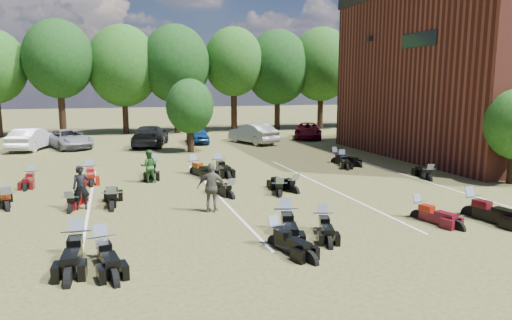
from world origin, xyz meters
name	(u,v)px	position (x,y,z in m)	size (l,w,h in m)	color
ground	(313,207)	(0.00, 0.00, 0.00)	(160.00, 160.00, 0.00)	brown
car_1	(32,139)	(-12.46, 19.87, 0.78)	(1.64, 4.71, 1.55)	#BCBCC1
car_2	(69,139)	(-10.04, 19.96, 0.68)	(2.26, 4.89, 1.36)	gray
car_3	(150,136)	(-4.37, 19.31, 0.78)	(2.17, 5.35, 1.55)	black
car_4	(197,134)	(-0.69, 20.16, 0.69)	(1.63, 4.05, 1.38)	navy
car_5	(253,133)	(3.39, 18.60, 0.78)	(1.65, 4.73, 1.56)	#A6A5A1
car_6	(308,131)	(8.83, 20.40, 0.66)	(2.20, 4.78, 1.33)	#55040F
car_7	(372,130)	(13.96, 18.64, 0.76)	(2.12, 5.22, 1.52)	#3C3C41
person_black	(81,188)	(-8.22, 2.24, 0.81)	(0.59, 0.39, 1.62)	black
person_green	(149,166)	(-5.50, 6.27, 0.77)	(0.75, 0.59, 1.55)	#295E23
person_grey	(212,188)	(-3.73, 0.48, 0.89)	(1.05, 0.44, 1.79)	#525046
motorcycle_0	(103,259)	(-7.43, -3.11, 0.00)	(0.73, 2.29, 1.28)	black
motorcycle_1	(78,256)	(-8.06, -2.64, 0.00)	(0.79, 2.48, 1.38)	black
motorcycle_2	(286,230)	(-1.95, -2.23, 0.00)	(0.79, 2.48, 1.38)	black
motorcycle_3	(323,230)	(-0.87, -2.64, 0.00)	(0.65, 2.05, 1.14)	black
motorcycle_4	(275,245)	(-2.76, -3.49, 0.00)	(0.68, 2.12, 1.18)	black
motorcycle_5	(471,216)	(4.76, -2.75, 0.00)	(0.81, 2.53, 1.41)	black
motorcycle_6	(418,218)	(2.83, -2.43, 0.00)	(0.66, 2.07, 1.16)	#4E0B16
motorcycle_7	(71,212)	(-8.60, 1.99, 0.00)	(0.63, 1.99, 1.11)	maroon
motorcycle_8	(7,210)	(-10.83, 2.96, 0.00)	(0.72, 2.26, 1.26)	black
motorcycle_9	(112,210)	(-7.17, 1.82, 0.00)	(0.74, 2.33, 1.30)	black
motorcycle_10	(280,197)	(-0.62, 1.88, 0.00)	(0.66, 2.06, 1.15)	black
motorcycle_11	(230,198)	(-2.62, 2.23, 0.00)	(0.65, 2.05, 1.14)	black
motorcycle_12	(294,193)	(0.19, 2.29, 0.00)	(0.68, 2.12, 1.18)	black
motorcycle_13	(429,180)	(7.31, 2.73, 0.00)	(0.64, 2.01, 1.12)	black
motorcycle_14	(32,183)	(-10.70, 7.74, 0.00)	(0.66, 2.08, 1.16)	#4F0B0F
motorcycle_15	(90,179)	(-8.17, 7.92, 0.00)	(0.75, 2.36, 1.32)	maroon
motorcycle_16	(153,174)	(-5.15, 8.23, 0.00)	(0.79, 2.48, 1.38)	black
motorcycle_17	(194,174)	(-3.13, 7.76, 0.00)	(0.79, 2.48, 1.38)	black
motorcycle_18	(219,172)	(-1.82, 7.80, 0.00)	(0.80, 2.50, 1.39)	black
motorcycle_19	(336,163)	(5.35, 8.53, 0.00)	(0.73, 2.31, 1.29)	black
motorcycle_20	(342,165)	(5.41, 7.86, 0.00)	(0.69, 2.16, 1.20)	black
tree_line	(176,66)	(-1.00, 29.00, 6.31)	(56.00, 6.00, 9.79)	black
young_tree_midfield	(190,106)	(-2.00, 15.50, 3.09)	(3.20, 3.20, 4.70)	black
parking_lines	(217,194)	(-3.00, 3.00, 0.01)	(20.10, 14.00, 0.01)	silver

